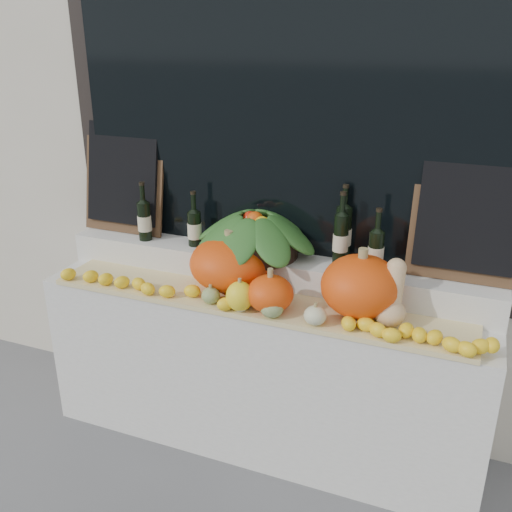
% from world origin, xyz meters
% --- Properties ---
extents(storefront_facade, '(7.00, 0.94, 4.50)m').
position_xyz_m(storefront_facade, '(0.00, 2.25, 2.25)').
color(storefront_facade, beige).
rests_on(storefront_facade, ground).
extents(display_sill, '(2.30, 0.55, 0.88)m').
position_xyz_m(display_sill, '(0.00, 1.52, 0.44)').
color(display_sill, silver).
rests_on(display_sill, ground).
extents(rear_tier, '(2.30, 0.25, 0.16)m').
position_xyz_m(rear_tier, '(0.00, 1.68, 0.96)').
color(rear_tier, silver).
rests_on(rear_tier, display_sill).
extents(straw_bedding, '(2.10, 0.32, 0.02)m').
position_xyz_m(straw_bedding, '(0.00, 1.40, 0.89)').
color(straw_bedding, tan).
rests_on(straw_bedding, display_sill).
extents(pumpkin_left, '(0.42, 0.42, 0.27)m').
position_xyz_m(pumpkin_left, '(-0.16, 1.50, 1.04)').
color(pumpkin_left, '#EB4B0C').
rests_on(pumpkin_left, straw_bedding).
extents(pumpkin_right, '(0.47, 0.47, 0.29)m').
position_xyz_m(pumpkin_right, '(0.51, 1.45, 1.05)').
color(pumpkin_right, '#EB4B0C').
rests_on(pumpkin_right, straw_bedding).
extents(pumpkin_center, '(0.26, 0.26, 0.17)m').
position_xyz_m(pumpkin_center, '(0.12, 1.34, 0.99)').
color(pumpkin_center, '#EB4B0C').
rests_on(pumpkin_center, straw_bedding).
extents(butternut_squash, '(0.14, 0.21, 0.29)m').
position_xyz_m(butternut_squash, '(0.66, 1.42, 1.03)').
color(butternut_squash, tan).
rests_on(butternut_squash, straw_bedding).
extents(decorative_gourds, '(0.62, 0.13, 0.17)m').
position_xyz_m(decorative_gourds, '(0.06, 1.29, 0.96)').
color(decorative_gourds, '#32601C').
rests_on(decorative_gourds, straw_bedding).
extents(lemon_heap, '(2.20, 0.16, 0.06)m').
position_xyz_m(lemon_heap, '(0.00, 1.29, 0.94)').
color(lemon_heap, yellow).
rests_on(lemon_heap, straw_bedding).
extents(produce_bowl, '(0.69, 0.69, 0.24)m').
position_xyz_m(produce_bowl, '(-0.09, 1.66, 1.15)').
color(produce_bowl, black).
rests_on(produce_bowl, rear_tier).
extents(wine_bottle_far_left, '(0.08, 0.08, 0.33)m').
position_xyz_m(wine_bottle_far_left, '(-0.73, 1.64, 1.15)').
color(wine_bottle_far_left, black).
rests_on(wine_bottle_far_left, rear_tier).
extents(wine_bottle_near_left, '(0.08, 0.08, 0.30)m').
position_xyz_m(wine_bottle_near_left, '(-0.44, 1.66, 1.14)').
color(wine_bottle_near_left, black).
rests_on(wine_bottle_near_left, rear_tier).
extents(wine_bottle_tall, '(0.08, 0.08, 0.40)m').
position_xyz_m(wine_bottle_tall, '(0.35, 1.73, 1.19)').
color(wine_bottle_tall, black).
rests_on(wine_bottle_tall, rear_tier).
extents(wine_bottle_near_right, '(0.08, 0.08, 0.38)m').
position_xyz_m(wine_bottle_near_right, '(0.36, 1.67, 1.18)').
color(wine_bottle_near_right, black).
rests_on(wine_bottle_near_right, rear_tier).
extents(wine_bottle_far_right, '(0.08, 0.08, 0.33)m').
position_xyz_m(wine_bottle_far_right, '(0.54, 1.63, 1.15)').
color(wine_bottle_far_right, black).
rests_on(wine_bottle_far_right, rear_tier).
extents(chalkboard_left, '(0.50, 0.14, 0.61)m').
position_xyz_m(chalkboard_left, '(-0.92, 1.74, 1.36)').
color(chalkboard_left, '#4C331E').
rests_on(chalkboard_left, rear_tier).
extents(chalkboard_right, '(0.50, 0.14, 0.61)m').
position_xyz_m(chalkboard_right, '(0.92, 1.74, 1.36)').
color(chalkboard_right, '#4C331E').
rests_on(chalkboard_right, rear_tier).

